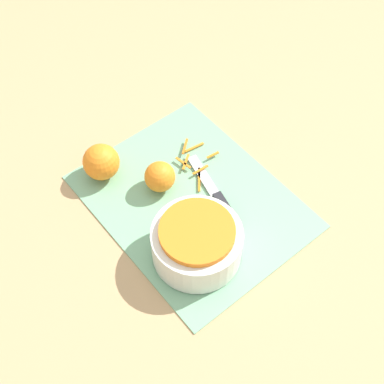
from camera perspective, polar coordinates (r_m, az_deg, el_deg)
The scene contains 7 objects.
ground_plane at distance 1.17m, azimuth -0.00°, elevation -1.02°, with size 4.00×4.00×0.00m, color tan.
cutting_board at distance 1.17m, azimuth -0.00°, elevation -0.94°, with size 0.47×0.37×0.01m.
bowl_speckled at distance 1.06m, azimuth 0.52°, elevation -5.37°, with size 0.18×0.18×0.09m.
knife at distance 1.15m, azimuth 3.16°, elevation -1.18°, with size 0.22×0.07×0.02m.
orange_left at distance 1.19m, azimuth -9.66°, elevation 3.17°, with size 0.08×0.08×0.08m.
orange_right at distance 1.16m, azimuth -3.45°, elevation 1.65°, with size 0.07×0.07×0.07m.
peel_pile at distance 1.22m, azimuth 0.20°, elevation 3.31°, with size 0.13×0.11×0.01m.
Camera 1 is at (-0.51, 0.42, 0.97)m, focal length 50.00 mm.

